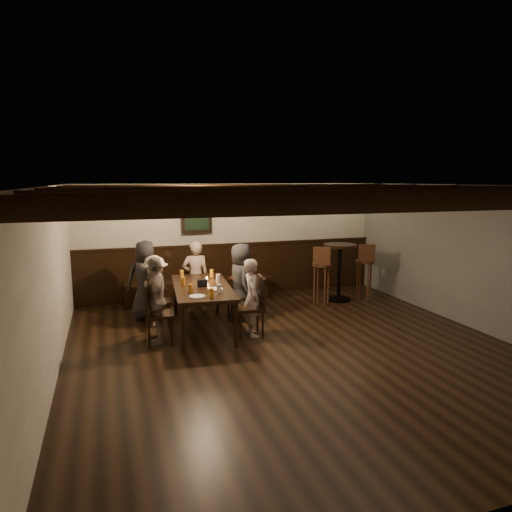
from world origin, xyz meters
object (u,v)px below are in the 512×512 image
object	(u,v)px
person_bench_right	(244,281)
bar_stool_right	(364,279)
person_bench_left	(146,279)
person_bench_centre	(196,277)
person_left_far	(156,300)
chair_left_near	(158,310)
person_right_near	(241,282)
dining_table	(202,289)
high_top_table	(339,264)
person_right_far	(252,297)
chair_right_near	(240,305)
bar_stool_left	(321,283)
chair_right_far	(251,318)
chair_left_far	(159,325)
person_left_near	(155,291)

from	to	relation	value
person_bench_right	bar_stool_right	world-z (taller)	bar_stool_right
person_bench_left	person_bench_centre	distance (m)	0.91
person_bench_right	person_left_far	world-z (taller)	person_left_far
chair_left_near	person_right_near	size ratio (longest dim) A/B	0.63
dining_table	high_top_table	distance (m)	3.23
bar_stool_right	dining_table	bearing A→B (deg)	-146.33
person_right_far	person_bench_left	bearing A→B (deg)	50.71
person_bench_right	person_right_near	size ratio (longest dim) A/B	0.87
chair_left_near	bar_stool_right	bearing A→B (deg)	99.44
chair_right_near	bar_stool_left	xyz separation A→B (m)	(1.82, 0.40, 0.18)
chair_right_far	person_bench_left	size ratio (longest dim) A/B	0.68
chair_right_far	person_right_near	bearing A→B (deg)	-1.89
bar_stool_right	person_bench_centre	bearing A→B (deg)	-162.96
chair_right_far	high_top_table	world-z (taller)	high_top_table
person_right_far	bar_stool_left	distance (m)	2.28
person_left_far	bar_stool_left	world-z (taller)	person_left_far
dining_table	person_right_far	xyz separation A→B (m)	(0.71, -0.52, -0.07)
person_bench_right	bar_stool_left	distance (m)	1.60
person_right_far	chair_left_far	bearing A→B (deg)	90.00
chair_left_near	person_left_near	bearing A→B (deg)	-90.00
chair_left_far	person_bench_centre	bearing A→B (deg)	154.37
person_right_near	bar_stool_left	xyz separation A→B (m)	(1.78, 0.40, -0.24)
person_left_far	high_top_table	size ratio (longest dim) A/B	1.14
high_top_table	chair_left_far	bearing A→B (deg)	-160.29
person_bench_left	person_left_far	distance (m)	1.36
dining_table	person_right_far	world-z (taller)	person_right_far
high_top_table	chair_left_near	bearing A→B (deg)	-172.76
person_right_near	bar_stool_right	bearing A→B (deg)	-75.67
person_bench_right	bar_stool_left	size ratio (longest dim) A/B	1.00
chair_left_far	person_bench_right	size ratio (longest dim) A/B	0.78
chair_right_near	chair_right_far	world-z (taller)	chair_right_far
dining_table	bar_stool_left	world-z (taller)	bar_stool_left
chair_left_near	person_bench_right	bearing A→B (deg)	105.54
person_bench_right	chair_right_near	bearing A→B (deg)	67.99
person_right_near	high_top_table	world-z (taller)	person_right_near
chair_right_far	bar_stool_left	world-z (taller)	bar_stool_left
chair_left_near	person_right_near	bearing A→B (deg)	90.00
person_bench_centre	person_left_far	size ratio (longest dim) A/B	1.02
person_left_near	bar_stool_right	distance (m)	4.29
person_bench_left	person_right_near	bearing A→B (deg)	164.74
chair_left_near	person_bench_left	xyz separation A→B (m)	(-0.14, 0.46, 0.45)
person_left_near	person_left_far	size ratio (longest dim) A/B	0.90
dining_table	person_left_far	distance (m)	0.87
person_bench_left	person_right_near	world-z (taller)	person_bench_left
person_right_near	dining_table	bearing A→B (deg)	120.96
chair_left_near	person_left_near	xyz separation A→B (m)	(-0.03, 0.00, 0.34)
person_left_near	bar_stool_right	world-z (taller)	person_left_near
chair_right_far	person_left_near	world-z (taller)	person_left_near
chair_right_far	bar_stool_right	xyz separation A→B (m)	(2.89, 1.35, 0.15)
person_bench_centre	bar_stool_right	size ratio (longest dim) A/B	1.14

